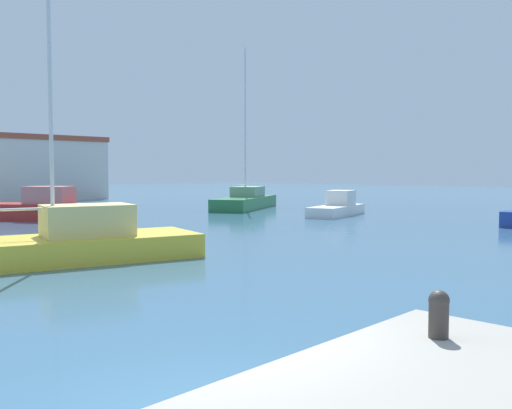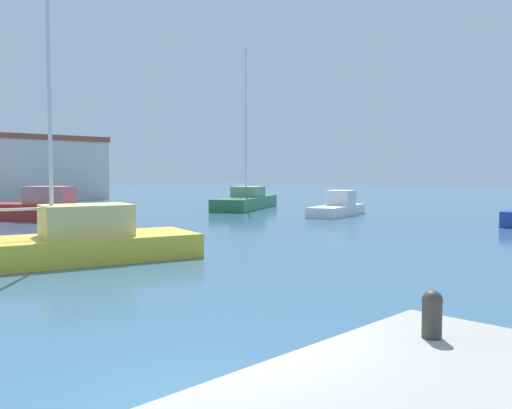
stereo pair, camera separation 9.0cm
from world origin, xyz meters
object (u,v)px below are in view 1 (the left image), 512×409
mooring_bollard (439,312)px  motorboat_red_outer_mooring (39,208)px  sailboat_yellow_near_pier (60,243)px  sailboat_green_center_channel (246,200)px  motorboat_white_far_right (338,207)px

mooring_bollard → motorboat_red_outer_mooring: motorboat_red_outer_mooring is taller
sailboat_yellow_near_pier → mooring_bollard: bearing=-100.5°
sailboat_green_center_channel → sailboat_yellow_near_pier: size_ratio=0.88×
sailboat_yellow_near_pier → motorboat_white_far_right: (20.63, 4.54, -0.08)m
motorboat_white_far_right → mooring_bollard: bearing=-142.1°
sailboat_green_center_channel → sailboat_yellow_near_pier: (-21.01, -13.10, -0.02)m
motorboat_red_outer_mooring → motorboat_white_far_right: size_ratio=1.09×
mooring_bollard → motorboat_white_far_right: size_ratio=0.09×
mooring_bollard → sailboat_green_center_channel: sailboat_green_center_channel is taller
mooring_bollard → motorboat_white_far_right: motorboat_white_far_right is taller
sailboat_yellow_near_pier → sailboat_green_center_channel: bearing=31.9°
mooring_bollard → motorboat_white_far_right: (23.14, 18.01, -0.79)m
motorboat_red_outer_mooring → sailboat_yellow_near_pier: (-6.07, -14.73, -0.11)m
sailboat_green_center_channel → motorboat_red_outer_mooring: sailboat_green_center_channel is taller
motorboat_red_outer_mooring → motorboat_white_far_right: 17.77m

